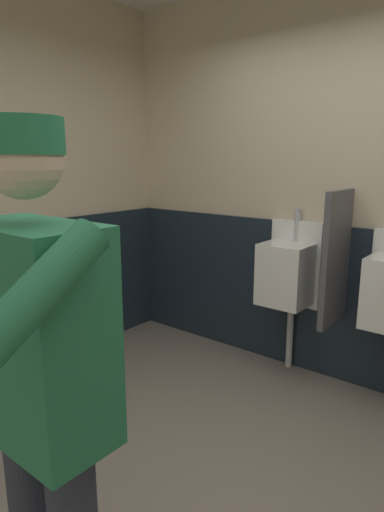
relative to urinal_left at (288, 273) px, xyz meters
name	(u,v)px	position (x,y,z in m)	size (l,w,h in m)	color
wall_back	(374,184)	(0.49, 0.22, 0.65)	(4.73, 0.12, 2.86)	beige
wainscot_band_back	(359,309)	(0.49, 0.14, -0.21)	(4.13, 0.03, 1.14)	#19232D
urinal_left	(288,273)	(0.00, 0.00, 0.00)	(0.40, 0.34, 1.24)	white
privacy_divider_panel	(336,259)	(0.37, -0.07, 0.17)	(0.04, 0.40, 0.90)	#4C4C51
person	(38,381)	(0.37, -2.26, 0.21)	(0.65, 0.60, 1.70)	#2D3342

